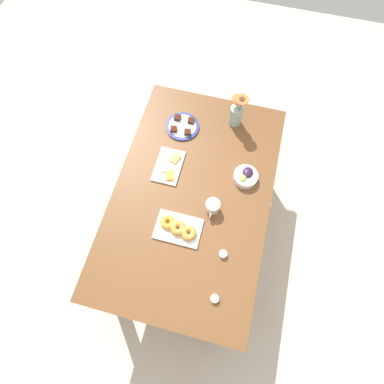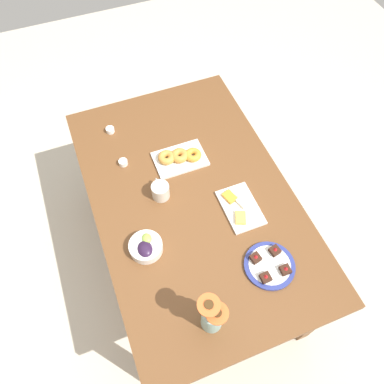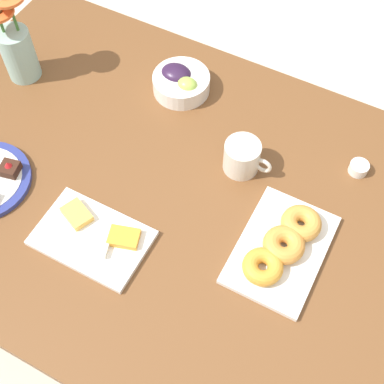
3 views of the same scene
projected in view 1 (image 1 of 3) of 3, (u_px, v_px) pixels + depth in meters
name	position (u px, v px, depth m)	size (l,w,h in m)	color
ground_plane	(192.00, 227.00, 2.60)	(6.00, 6.00, 0.00)	beige
dining_table	(192.00, 199.00, 2.00)	(1.60, 1.00, 0.74)	brown
coffee_mug	(213.00, 206.00, 1.84)	(0.13, 0.09, 0.09)	beige
grape_bowl	(246.00, 176.00, 1.94)	(0.16, 0.16, 0.07)	white
cheese_platter	(169.00, 166.00, 1.99)	(0.26, 0.17, 0.03)	white
croissant_platter	(178.00, 228.00, 1.81)	(0.19, 0.28, 0.05)	white
jam_cup_honey	(223.00, 254.00, 1.76)	(0.05, 0.05, 0.03)	white
jam_cup_berry	(215.00, 299.00, 1.66)	(0.05, 0.05, 0.03)	white
dessert_plate	(182.00, 126.00, 2.11)	(0.24, 0.24, 0.05)	navy
flower_vase	(236.00, 114.00, 2.05)	(0.12, 0.11, 0.26)	#99C1B7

